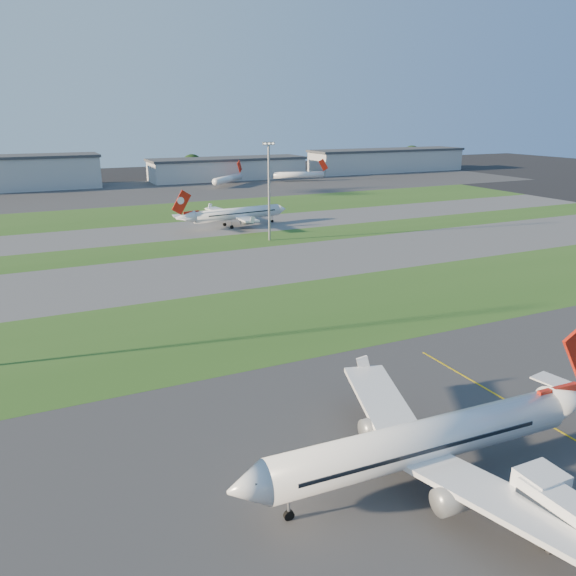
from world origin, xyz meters
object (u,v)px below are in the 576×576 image
mini_jet_near (228,179)px  light_mast_centre (269,185)px  mini_jet_far (299,175)px  airliner_parked (426,442)px  airliner_taxiing (237,214)px

mini_jet_near → light_mast_centre: light_mast_centre is taller
mini_jet_far → light_mast_centre: light_mast_centre is taller
mini_jet_near → light_mast_centre: bearing=-148.2°
mini_jet_near → mini_jet_far: same height
airliner_parked → airliner_taxiing: bearing=79.8°
airliner_parked → light_mast_centre: size_ratio=1.46×
airliner_parked → mini_jet_near: size_ratio=1.72×
mini_jet_far → mini_jet_near: bearing=-163.1°
airliner_parked → light_mast_centre: light_mast_centre is taller
mini_jet_near → light_mast_centre: (-30.83, -120.66, 11.53)m
airliner_parked → mini_jet_near: 229.97m
mini_jet_near → mini_jet_far: 39.07m
airliner_taxiing → light_mast_centre: (1.05, -22.49, 11.01)m
mini_jet_near → airliner_taxiing: bearing=-151.8°
mini_jet_far → light_mast_centre: bearing=-106.4°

